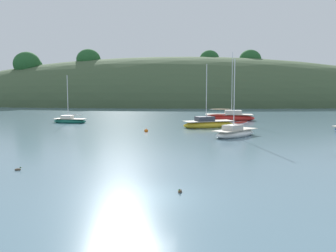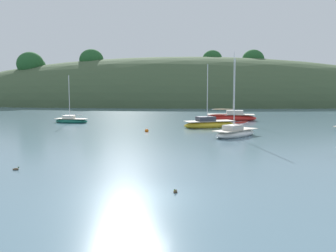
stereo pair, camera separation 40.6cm
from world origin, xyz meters
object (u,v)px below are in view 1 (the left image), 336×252
mooring_buoy_channel (146,131)px  duck_lone_right (18,169)px  sailboat_blue_center (229,117)px  sailboat_red_portside (70,121)px  duck_straggler (180,191)px  sailboat_navy_dinghy (208,124)px  sailboat_white_near (235,133)px

mooring_buoy_channel → duck_lone_right: mooring_buoy_channel is taller
sailboat_blue_center → mooring_buoy_channel: 19.47m
mooring_buoy_channel → sailboat_red_portside: bearing=138.7°
duck_straggler → sailboat_red_portside: bearing=114.8°
sailboat_navy_dinghy → duck_lone_right: bearing=-117.0°
sailboat_navy_dinghy → sailboat_blue_center: sailboat_blue_center is taller
sailboat_red_portside → duck_lone_right: 31.41m
sailboat_white_near → duck_straggler: size_ratio=18.96×
duck_lone_right → duck_straggler: (9.77, -4.35, 0.00)m
sailboat_red_portside → sailboat_blue_center: size_ratio=0.65×
sailboat_red_portside → sailboat_blue_center: (23.29, 5.30, 0.14)m
sailboat_navy_dinghy → mooring_buoy_channel: bearing=-144.1°
sailboat_white_near → sailboat_navy_dinghy: bearing=103.6°
mooring_buoy_channel → duck_straggler: 24.82m
sailboat_blue_center → duck_straggler: (-7.08, -40.38, -0.41)m
sailboat_red_portside → mooring_buoy_channel: 16.08m
sailboat_red_portside → sailboat_navy_dinghy: bearing=-15.3°
duck_lone_right → sailboat_blue_center: bearing=64.9°
mooring_buoy_channel → duck_straggler: bearing=-80.4°
sailboat_blue_center → duck_straggler: sailboat_blue_center is taller
mooring_buoy_channel → duck_straggler: size_ratio=1.27×
sailboat_blue_center → sailboat_navy_dinghy: bearing=-110.1°
duck_lone_right → sailboat_navy_dinghy: bearing=63.0°
sailboat_navy_dinghy → mooring_buoy_channel: size_ratio=15.06×
sailboat_blue_center → duck_lone_right: size_ratio=26.24×
sailboat_navy_dinghy → duck_straggler: size_ratio=19.11×
sailboat_navy_dinghy → sailboat_blue_center: size_ratio=0.76×
sailboat_navy_dinghy → mooring_buoy_channel: 9.04m
sailboat_navy_dinghy → sailboat_red_portside: bearing=164.7°
sailboat_red_portside → sailboat_white_near: 25.85m
mooring_buoy_channel → duck_lone_right: bearing=-105.7°
sailboat_white_near → duck_lone_right: size_ratio=19.86×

